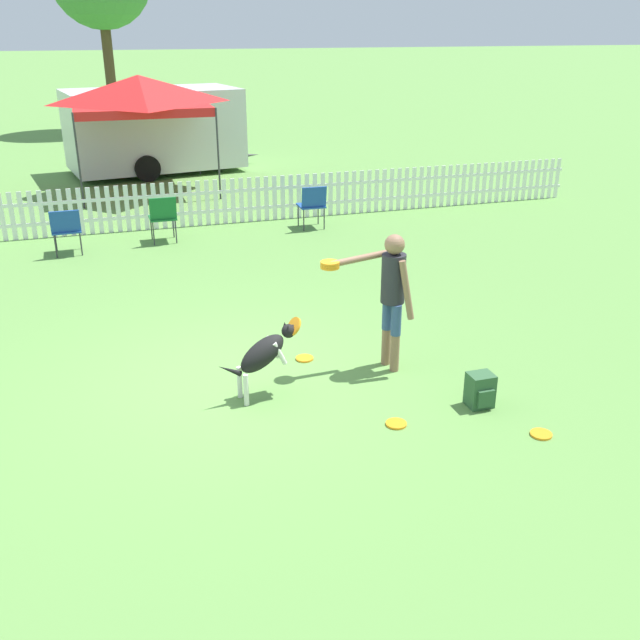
% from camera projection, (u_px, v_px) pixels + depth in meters
% --- Properties ---
extents(ground_plane, '(240.00, 240.00, 0.00)m').
position_uv_depth(ground_plane, '(239.00, 378.00, 8.38)').
color(ground_plane, '#5B8C42').
extents(handler_person, '(1.03, 0.51, 1.66)m').
position_uv_depth(handler_person, '(390.00, 286.00, 8.23)').
color(handler_person, '#8C664C').
rests_on(handler_person, ground_plane).
extents(leaping_dog, '(0.99, 0.38, 0.87)m').
position_uv_depth(leaping_dog, '(264.00, 353.00, 7.76)').
color(leaping_dog, black).
rests_on(leaping_dog, ground_plane).
extents(frisbee_near_handler, '(0.22, 0.22, 0.02)m').
position_uv_depth(frisbee_near_handler, '(305.00, 358.00, 8.83)').
color(frisbee_near_handler, orange).
rests_on(frisbee_near_handler, ground_plane).
extents(frisbee_near_dog, '(0.22, 0.22, 0.02)m').
position_uv_depth(frisbee_near_dog, '(396.00, 424.00, 7.39)').
color(frisbee_near_dog, orange).
rests_on(frisbee_near_dog, ground_plane).
extents(frisbee_midfield, '(0.22, 0.22, 0.02)m').
position_uv_depth(frisbee_midfield, '(541.00, 434.00, 7.20)').
color(frisbee_midfield, orange).
rests_on(frisbee_midfield, ground_plane).
extents(backpack_on_grass, '(0.27, 0.27, 0.38)m').
position_uv_depth(backpack_on_grass, '(480.00, 390.00, 7.69)').
color(backpack_on_grass, '#2D5633').
rests_on(backpack_on_grass, ground_plane).
extents(picket_fence, '(18.45, 0.04, 0.93)m').
position_uv_depth(picket_fence, '(168.00, 205.00, 14.35)').
color(picket_fence, white).
rests_on(picket_fence, ground_plane).
extents(folding_chair_blue_left, '(0.52, 0.54, 0.84)m').
position_uv_depth(folding_chair_blue_left, '(66.00, 228.00, 12.66)').
color(folding_chair_blue_left, '#333338').
rests_on(folding_chair_blue_left, ground_plane).
extents(folding_chair_center, '(0.51, 0.53, 0.88)m').
position_uv_depth(folding_chair_center, '(312.00, 203.00, 14.28)').
color(folding_chair_center, '#333338').
rests_on(folding_chair_center, ground_plane).
extents(folding_chair_green_right, '(0.50, 0.52, 0.90)m').
position_uv_depth(folding_chair_green_right, '(163.00, 215.00, 13.35)').
color(folding_chair_green_right, '#333338').
rests_on(folding_chair_green_right, ground_plane).
extents(canopy_tent_main, '(3.15, 3.15, 2.74)m').
position_uv_depth(canopy_tent_main, '(139.00, 94.00, 16.98)').
color(canopy_tent_main, '#333338').
rests_on(canopy_tent_main, ground_plane).
extents(equipment_trailer, '(5.48, 3.10, 2.23)m').
position_uv_depth(equipment_trailer, '(154.00, 129.00, 19.59)').
color(equipment_trailer, silver).
rests_on(equipment_trailer, ground_plane).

